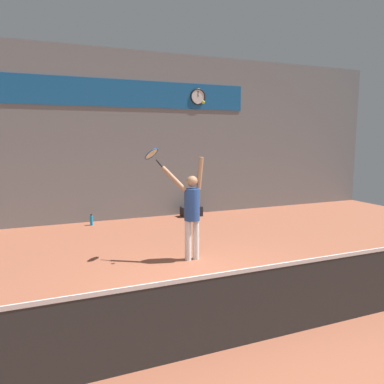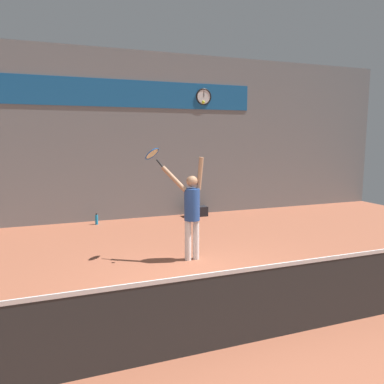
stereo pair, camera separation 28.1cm
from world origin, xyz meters
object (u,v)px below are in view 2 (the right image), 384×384
tennis_racket (153,154)px  tennis_ball (203,102)px  water_bottle (97,219)px  scoreboard_clock (204,97)px  equipment_bag (197,211)px  tennis_player (192,208)px

tennis_racket → tennis_ball: tennis_ball is taller
tennis_racket → water_bottle: (-0.80, 3.40, -1.98)m
scoreboard_clock → water_bottle: 5.01m
scoreboard_clock → equipment_bag: (-0.38, -0.37, -3.59)m
tennis_player → tennis_ball: bearing=-23.8°
scoreboard_clock → equipment_bag: bearing=-135.8°
tennis_racket → water_bottle: 4.01m
water_bottle → equipment_bag: water_bottle is taller
scoreboard_clock → equipment_bag: 3.62m
tennis_player → water_bottle: bearing=110.7°
water_bottle → equipment_bag: (3.09, 0.06, 0.01)m
tennis_player → tennis_racket: size_ratio=4.91×
scoreboard_clock → tennis_racket: 4.94m
tennis_player → water_bottle: 4.24m
scoreboard_clock → tennis_racket: (-2.67, -3.83, -1.62)m
scoreboard_clock → water_bottle: size_ratio=1.61×
scoreboard_clock → tennis_player: size_ratio=0.25×
tennis_ball → tennis_racket: bearing=147.1°
tennis_player → equipment_bag: bearing=67.4°
scoreboard_clock → tennis_ball: scoreboard_clock is taller
scoreboard_clock → tennis_ball: bearing=-112.3°
tennis_racket → tennis_ball: size_ratio=6.57×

